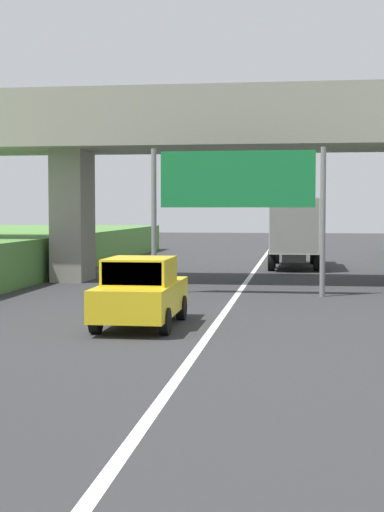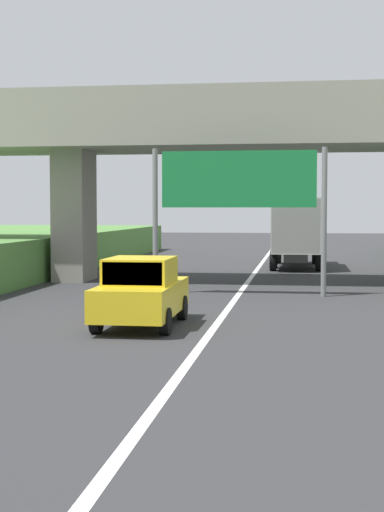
# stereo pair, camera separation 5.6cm
# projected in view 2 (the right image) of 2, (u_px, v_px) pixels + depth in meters

# --- Properties ---
(lane_centre_stripe) EXTENTS (0.20, 95.75, 0.01)m
(lane_centre_stripe) POSITION_uv_depth(u_px,v_px,m) (232.00, 304.00, 23.80)
(lane_centre_stripe) COLOR white
(lane_centre_stripe) RESTS_ON ground
(overpass_bridge) EXTENTS (40.00, 4.80, 7.47)m
(overpass_bridge) POSITION_uv_depth(u_px,v_px,m) (248.00, 141.00, 30.35)
(overpass_bridge) COLOR gray
(overpass_bridge) RESTS_ON ground
(overhead_highway_sign) EXTENTS (5.88, 0.18, 4.97)m
(overhead_highway_sign) POSITION_uv_depth(u_px,v_px,m) (238.00, 188.00, 26.02)
(overhead_highway_sign) COLOR slate
(overhead_highway_sign) RESTS_ON ground
(truck_orange) EXTENTS (2.44, 7.30, 3.44)m
(truck_orange) POSITION_uv_depth(u_px,v_px,m) (296.00, 229.00, 38.64)
(truck_orange) COLOR black
(truck_orange) RESTS_ON ground
(car_yellow) EXTENTS (1.86, 4.10, 1.72)m
(car_yellow) POSITION_uv_depth(u_px,v_px,m) (141.00, 292.00, 19.19)
(car_yellow) COLOR gold
(car_yellow) RESTS_ON ground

